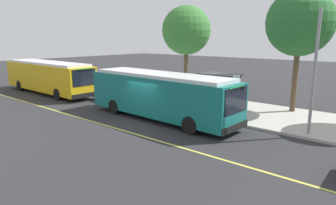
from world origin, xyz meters
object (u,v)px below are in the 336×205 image
transit_bus_main (161,94)px  route_sign_post (236,91)px  transit_bus_second (48,76)px  waiting_bench (221,101)px

transit_bus_main → route_sign_post: (3.94, 2.48, 0.34)m
transit_bus_main → transit_bus_second: (-14.17, 0.11, 0.00)m
waiting_bench → route_sign_post: size_ratio=0.57×
transit_bus_main → waiting_bench: size_ratio=6.82×
waiting_bench → route_sign_post: bearing=-44.9°
waiting_bench → route_sign_post: route_sign_post is taller
transit_bus_main → route_sign_post: bearing=32.2°
transit_bus_second → route_sign_post: same height
transit_bus_main → transit_bus_second: 14.17m
route_sign_post → transit_bus_second: bearing=-172.6°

